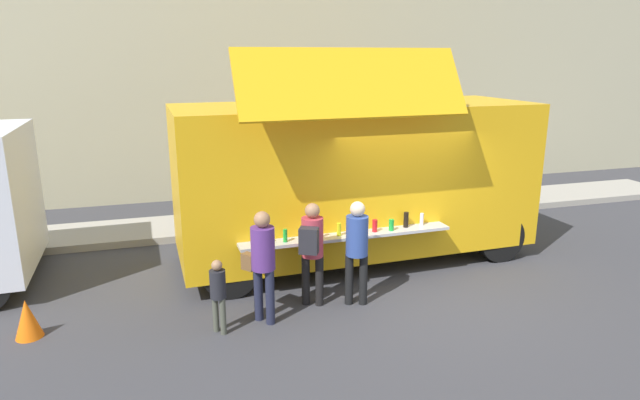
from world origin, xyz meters
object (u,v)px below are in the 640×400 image
customer_front_ordering (357,244)px  customer_mid_with_backpack (312,244)px  traffic_cone_orange (27,319)px  trash_bin (483,189)px  food_truck_main (356,176)px  child_near_queue (218,290)px  customer_rear_waiting (262,257)px

customer_front_ordering → customer_mid_with_backpack: customer_front_ordering is taller
customer_mid_with_backpack → traffic_cone_orange: bearing=115.2°
customer_front_ordering → customer_mid_with_backpack: (-0.67, 0.14, 0.01)m
traffic_cone_orange → trash_bin: bearing=22.0°
food_truck_main → traffic_cone_orange: (-5.31, -1.55, -1.32)m
child_near_queue → trash_bin: bearing=-5.8°
traffic_cone_orange → customer_rear_waiting: 3.28m
traffic_cone_orange → customer_rear_waiting: (3.17, -0.47, 0.71)m
customer_mid_with_backpack → customer_rear_waiting: bearing=137.5°
food_truck_main → customer_front_ordering: 2.07m
customer_mid_with_backpack → customer_rear_waiting: (-0.81, -0.29, -0.01)m
customer_front_ordering → food_truck_main: bearing=-0.8°
food_truck_main → customer_rear_waiting: bearing=-138.4°
traffic_cone_orange → child_near_queue: size_ratio=0.51×
traffic_cone_orange → customer_front_ordering: customer_front_ordering is taller
trash_bin → customer_front_ordering: size_ratio=0.60×
food_truck_main → traffic_cone_orange: food_truck_main is taller
traffic_cone_orange → customer_mid_with_backpack: 4.05m
customer_mid_with_backpack → child_near_queue: bearing=134.8°
traffic_cone_orange → child_near_queue: 2.62m
food_truck_main → trash_bin: food_truck_main is taller
customer_rear_waiting → child_near_queue: (-0.65, -0.16, -0.34)m
trash_bin → customer_rear_waiting: 7.77m
food_truck_main → customer_rear_waiting: size_ratio=3.91×
customer_rear_waiting → child_near_queue: 0.75m
food_truck_main → customer_rear_waiting: 3.01m
customer_mid_with_backpack → child_near_queue: size_ratio=1.51×
food_truck_main → customer_mid_with_backpack: size_ratio=4.00×
food_truck_main → customer_rear_waiting: food_truck_main is taller
food_truck_main → customer_front_ordering: bearing=-111.4°
food_truck_main → trash_bin: size_ratio=6.59×
trash_bin → customer_mid_with_backpack: (-5.62, -4.05, 0.50)m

